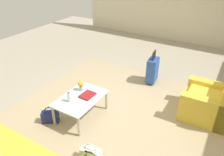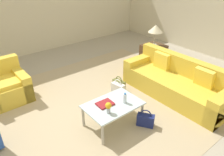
# 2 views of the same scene
# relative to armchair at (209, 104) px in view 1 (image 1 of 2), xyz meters

# --- Properties ---
(ground_plane) EXTENTS (12.00, 12.00, 0.00)m
(ground_plane) POSITION_rel_armchair_xyz_m (0.90, -1.67, -0.30)
(ground_plane) COLOR #A89E89
(area_rug) EXTENTS (5.20, 4.40, 0.01)m
(area_rug) POSITION_rel_armchair_xyz_m (1.50, -1.47, -0.30)
(area_rug) COLOR tan
(area_rug) RESTS_ON ground
(armchair) EXTENTS (0.91, 0.88, 0.88)m
(armchair) POSITION_rel_armchair_xyz_m (0.00, 0.00, 0.00)
(armchair) COLOR gold
(armchair) RESTS_ON ground
(coffee_table) EXTENTS (1.02, 0.70, 0.46)m
(coffee_table) POSITION_rel_armchair_xyz_m (1.30, -2.17, 0.10)
(coffee_table) COLOR silver
(coffee_table) RESTS_ON ground
(water_bottle) EXTENTS (0.06, 0.06, 0.20)m
(water_bottle) POSITION_rel_armchair_xyz_m (1.50, -2.27, 0.25)
(water_bottle) COLOR silver
(water_bottle) RESTS_ON coffee_table
(coffee_table_book) EXTENTS (0.30, 0.24, 0.03)m
(coffee_table_book) POSITION_rel_armchair_xyz_m (1.18, -2.09, 0.17)
(coffee_table_book) COLOR maroon
(coffee_table_book) RESTS_ON coffee_table
(flower_vase) EXTENTS (0.11, 0.11, 0.21)m
(flower_vase) POSITION_rel_armchair_xyz_m (1.08, -2.32, 0.28)
(flower_vase) COLOR #B2B7BC
(flower_vase) RESTS_ON coffee_table
(suitcase_blue) EXTENTS (0.42, 0.26, 0.85)m
(suitcase_blue) POSITION_rel_armchair_xyz_m (-0.70, -1.47, 0.06)
(suitcase_blue) COLOR #2851AD
(suitcase_blue) RESTS_ON ground
(handbag_white) EXTENTS (0.20, 0.34, 0.36)m
(handbag_white) POSITION_rel_armchair_xyz_m (2.10, -1.38, -0.17)
(handbag_white) COLOR white
(handbag_white) RESTS_ON ground
(handbag_navy) EXTENTS (0.29, 0.34, 0.36)m
(handbag_navy) POSITION_rel_armchair_xyz_m (1.75, -2.59, -0.17)
(handbag_navy) COLOR navy
(handbag_navy) RESTS_ON ground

